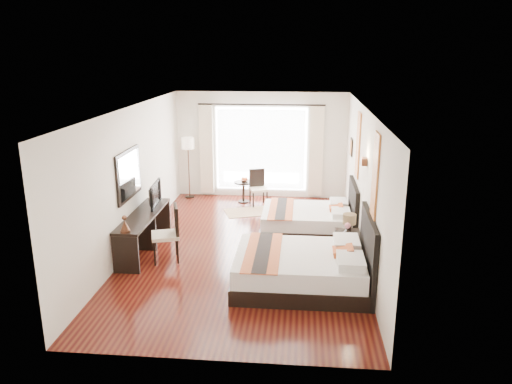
# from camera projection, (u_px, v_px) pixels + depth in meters

# --- Properties ---
(floor) EXTENTS (4.50, 7.50, 0.01)m
(floor) POSITION_uv_depth(u_px,v_px,m) (246.00, 249.00, 10.01)
(floor) COLOR #330A09
(floor) RESTS_ON ground
(ceiling) EXTENTS (4.50, 7.50, 0.02)m
(ceiling) POSITION_uv_depth(u_px,v_px,m) (245.00, 109.00, 9.24)
(ceiling) COLOR white
(ceiling) RESTS_ON wall_headboard
(wall_headboard) EXTENTS (0.01, 7.50, 2.80)m
(wall_headboard) POSITION_uv_depth(u_px,v_px,m) (363.00, 184.00, 9.43)
(wall_headboard) COLOR silver
(wall_headboard) RESTS_ON floor
(wall_desk) EXTENTS (0.01, 7.50, 2.80)m
(wall_desk) POSITION_uv_depth(u_px,v_px,m) (132.00, 179.00, 9.82)
(wall_desk) COLOR silver
(wall_desk) RESTS_ON floor
(wall_window) EXTENTS (4.50, 0.01, 2.80)m
(wall_window) POSITION_uv_depth(u_px,v_px,m) (261.00, 145.00, 13.21)
(wall_window) COLOR silver
(wall_window) RESTS_ON floor
(wall_entry) EXTENTS (4.50, 0.01, 2.80)m
(wall_entry) POSITION_uv_depth(u_px,v_px,m) (210.00, 260.00, 6.04)
(wall_entry) COLOR silver
(wall_entry) RESTS_ON floor
(window_glass) EXTENTS (2.40, 0.02, 2.20)m
(window_glass) POSITION_uv_depth(u_px,v_px,m) (261.00, 149.00, 13.22)
(window_glass) COLOR white
(window_glass) RESTS_ON wall_window
(sheer_curtain) EXTENTS (2.30, 0.02, 2.10)m
(sheer_curtain) POSITION_uv_depth(u_px,v_px,m) (261.00, 150.00, 13.16)
(sheer_curtain) COLOR white
(sheer_curtain) RESTS_ON wall_window
(drape_left) EXTENTS (0.35, 0.14, 2.35)m
(drape_left) POSITION_uv_depth(u_px,v_px,m) (207.00, 150.00, 13.26)
(drape_left) COLOR beige
(drape_left) RESTS_ON floor
(drape_right) EXTENTS (0.35, 0.14, 2.35)m
(drape_right) POSITION_uv_depth(u_px,v_px,m) (316.00, 152.00, 13.00)
(drape_right) COLOR beige
(drape_right) RESTS_ON floor
(art_panel_near) EXTENTS (0.03, 0.50, 1.35)m
(art_panel_near) POSITION_uv_depth(u_px,v_px,m) (375.00, 176.00, 7.82)
(art_panel_near) COLOR maroon
(art_panel_near) RESTS_ON wall_headboard
(art_panel_far) EXTENTS (0.03, 0.50, 1.35)m
(art_panel_far) POSITION_uv_depth(u_px,v_px,m) (358.00, 145.00, 10.29)
(art_panel_far) COLOR maroon
(art_panel_far) RESTS_ON wall_headboard
(wall_sconce) EXTENTS (0.10, 0.14, 0.14)m
(wall_sconce) POSITION_uv_depth(u_px,v_px,m) (364.00, 162.00, 8.93)
(wall_sconce) COLOR #442618
(wall_sconce) RESTS_ON wall_headboard
(mirror_frame) EXTENTS (0.04, 1.25, 0.95)m
(mirror_frame) POSITION_uv_depth(u_px,v_px,m) (129.00, 174.00, 9.54)
(mirror_frame) COLOR black
(mirror_frame) RESTS_ON wall_desk
(mirror_glass) EXTENTS (0.01, 1.12, 0.82)m
(mirror_glass) POSITION_uv_depth(u_px,v_px,m) (130.00, 174.00, 9.54)
(mirror_glass) COLOR white
(mirror_glass) RESTS_ON mirror_frame
(bed_near) EXTENTS (2.25, 1.75, 1.27)m
(bed_near) POSITION_uv_depth(u_px,v_px,m) (305.00, 268.00, 8.37)
(bed_near) COLOR black
(bed_near) RESTS_ON floor
(bed_far) EXTENTS (2.00, 1.56, 1.12)m
(bed_far) POSITION_uv_depth(u_px,v_px,m) (311.00, 219.00, 10.83)
(bed_far) COLOR black
(bed_far) RESTS_ON floor
(nightstand) EXTENTS (0.46, 0.57, 0.55)m
(nightstand) POSITION_uv_depth(u_px,v_px,m) (347.00, 247.00, 9.40)
(nightstand) COLOR black
(nightstand) RESTS_ON floor
(table_lamp) EXTENTS (0.25, 0.25, 0.40)m
(table_lamp) POSITION_uv_depth(u_px,v_px,m) (349.00, 221.00, 9.33)
(table_lamp) COLOR black
(table_lamp) RESTS_ON nightstand
(vase) EXTENTS (0.16, 0.16, 0.13)m
(vase) POSITION_uv_depth(u_px,v_px,m) (347.00, 234.00, 9.21)
(vase) COLOR black
(vase) RESTS_ON nightstand
(console_desk) EXTENTS (0.50, 2.20, 0.76)m
(console_desk) POSITION_uv_depth(u_px,v_px,m) (144.00, 232.00, 9.84)
(console_desk) COLOR black
(console_desk) RESTS_ON floor
(television) EXTENTS (0.18, 0.86, 0.49)m
(television) POSITION_uv_depth(u_px,v_px,m) (151.00, 194.00, 10.20)
(television) COLOR black
(television) RESTS_ON console_desk
(bronze_figurine) EXTENTS (0.22, 0.22, 0.27)m
(bronze_figurine) POSITION_uv_depth(u_px,v_px,m) (125.00, 225.00, 8.75)
(bronze_figurine) COLOR #442618
(bronze_figurine) RESTS_ON console_desk
(desk_chair) EXTENTS (0.62, 0.62, 1.07)m
(desk_chair) POSITION_uv_depth(u_px,v_px,m) (167.00, 244.00, 9.40)
(desk_chair) COLOR beige
(desk_chair) RESTS_ON floor
(floor_lamp) EXTENTS (0.33, 0.33, 1.62)m
(floor_lamp) POSITION_uv_depth(u_px,v_px,m) (188.00, 147.00, 13.09)
(floor_lamp) COLOR black
(floor_lamp) RESTS_ON floor
(side_table) EXTENTS (0.48, 0.48, 0.55)m
(side_table) POSITION_uv_depth(u_px,v_px,m) (243.00, 192.00, 12.99)
(side_table) COLOR black
(side_table) RESTS_ON floor
(fruit_bowl) EXTENTS (0.22, 0.22, 0.05)m
(fruit_bowl) POSITION_uv_depth(u_px,v_px,m) (244.00, 181.00, 12.90)
(fruit_bowl) COLOR #443318
(fruit_bowl) RESTS_ON side_table
(window_chair) EXTENTS (0.54, 0.54, 0.92)m
(window_chair) POSITION_uv_depth(u_px,v_px,m) (258.00, 194.00, 12.74)
(window_chair) COLOR beige
(window_chair) RESTS_ON floor
(jute_rug) EXTENTS (1.29, 1.08, 0.01)m
(jute_rug) POSITION_uv_depth(u_px,v_px,m) (248.00, 212.00, 12.25)
(jute_rug) COLOR tan
(jute_rug) RESTS_ON floor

